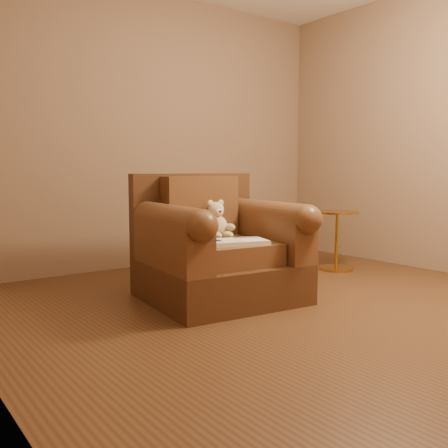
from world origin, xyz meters
TOP-DOWN VIEW (x-y plane):
  - floor at (0.00, 0.00)m, footprint 4.00×4.00m
  - room at (0.00, 0.00)m, footprint 4.02×4.02m
  - armchair at (-0.30, 0.51)m, footprint 1.13×1.08m
  - teddy_bear at (-0.24, 0.59)m, footprint 0.21×0.25m
  - guidebook at (-0.33, 0.23)m, footprint 0.47×0.36m
  - side_table at (1.26, 0.70)m, footprint 0.41×0.41m

SIDE VIEW (x-z plane):
  - floor at x=0.00m, z-range 0.00..0.00m
  - side_table at x=1.26m, z-range 0.02..0.59m
  - armchair at x=-0.30m, z-range -0.11..0.83m
  - guidebook at x=-0.33m, z-range 0.44..0.48m
  - teddy_bear at x=-0.24m, z-range 0.41..0.70m
  - room at x=0.00m, z-range 0.36..3.07m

